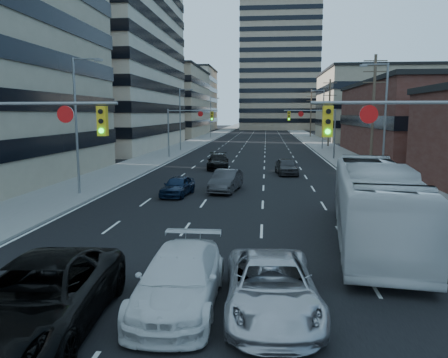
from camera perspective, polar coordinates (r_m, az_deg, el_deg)
road_surface at (r=137.91m, az=4.73°, el=6.24°), size 18.00×300.00×0.02m
sidewalk_left at (r=138.55m, az=-0.06°, el=6.31°), size 5.00×300.00×0.15m
sidewalk_right at (r=138.22m, az=9.53°, el=6.19°), size 5.00×300.00×0.15m
office_left_mid at (r=74.21m, az=-18.10°, el=14.75°), size 26.00×34.00×28.00m
office_left_far at (r=110.90m, az=-8.14°, el=9.77°), size 20.00×30.00×16.00m
storefront_right_mid at (r=61.86m, az=26.60°, el=6.77°), size 20.00×30.00×9.00m
office_right_far at (r=98.53m, az=19.29°, el=8.97°), size 22.00×28.00×14.00m
apartment_tower at (r=159.59m, az=7.23°, el=16.95°), size 26.00×26.00×58.00m
bg_block_left at (r=150.86m, az=-6.03°, el=10.21°), size 24.00×24.00×20.00m
bg_block_right at (r=141.03m, az=18.02°, el=8.34°), size 22.00×22.00×12.00m
signal_near_left at (r=18.41m, az=-25.31°, el=4.30°), size 6.59×0.33×6.00m
signal_near_right at (r=16.75m, az=24.74°, el=4.00°), size 6.59×0.33×6.00m
signal_far_left at (r=53.67m, az=-4.87°, el=7.29°), size 6.09×0.33×6.00m
signal_far_right at (r=53.10m, az=11.80°, el=7.13°), size 6.09×0.33×6.00m
utility_pole_block at (r=44.97m, az=18.91°, el=8.52°), size 2.20×0.28×11.00m
utility_pole_midblock at (r=74.50m, az=13.58°, el=8.56°), size 2.20×0.28×11.00m
utility_pole_distant at (r=104.29m, az=11.28°, el=8.55°), size 2.20×0.28×11.00m
streetlight_left_near at (r=30.39m, az=-18.50°, el=7.39°), size 2.03×0.22×9.00m
streetlight_left_mid at (r=63.98m, az=-5.62°, el=8.15°), size 2.03×0.22×9.00m
streetlight_left_far at (r=98.56m, az=-1.66°, el=8.30°), size 2.03×0.22×9.00m
streetlight_right_near at (r=33.84m, az=20.04°, el=7.39°), size 2.03×0.22×9.00m
streetlight_right_far at (r=68.30m, az=12.70°, el=8.00°), size 2.03×0.22×9.00m
black_pickup at (r=12.11m, az=-23.14°, el=-14.08°), size 3.47×6.72×1.81m
white_van at (r=12.72m, az=-5.81°, el=-12.85°), size 2.28×5.50×1.59m
silver_suv at (r=12.33m, az=6.23°, el=-13.80°), size 2.78×5.50×1.49m
transit_bus at (r=19.42m, az=19.02°, el=-3.04°), size 4.36×12.35×3.37m
sedan_blue at (r=29.20m, az=-6.07°, el=-0.90°), size 2.01×4.06×1.33m
sedan_grey_center at (r=30.61m, az=0.26°, el=-0.24°), size 2.21×4.76×1.51m
sedan_black_far at (r=43.17m, az=-0.79°, el=2.31°), size 2.55×5.33×1.50m
sedan_grey_right at (r=39.62m, az=8.13°, el=1.65°), size 2.21×4.51×1.48m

